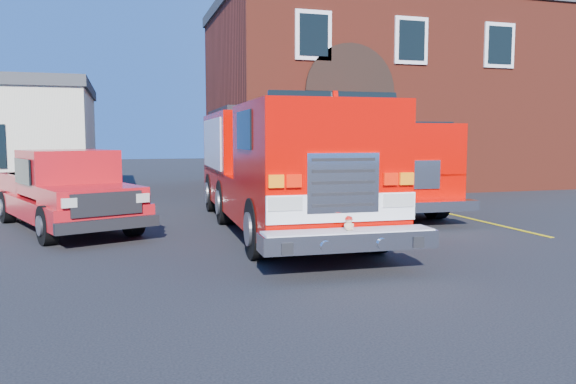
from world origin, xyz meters
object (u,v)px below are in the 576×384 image
object	(u,v)px
fire_station	(377,96)
fire_engine	(277,164)
pickup_truck	(65,192)
secondary_truck	(359,160)

from	to	relation	value
fire_station	fire_engine	world-z (taller)	fire_station
fire_station	pickup_truck	size ratio (longest dim) A/B	2.37
fire_engine	fire_station	bearing A→B (deg)	54.48
pickup_truck	fire_engine	bearing A→B (deg)	-15.90
fire_station	secondary_truck	xyz separation A→B (m)	(-4.46, -8.06, -2.70)
fire_station	secondary_truck	bearing A→B (deg)	-118.98
fire_station	fire_engine	bearing A→B (deg)	-125.52
fire_station	pickup_truck	world-z (taller)	fire_station
fire_engine	pickup_truck	xyz separation A→B (m)	(-5.07, 1.44, -0.68)
fire_engine	secondary_truck	xyz separation A→B (m)	(3.69, 3.36, -0.06)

